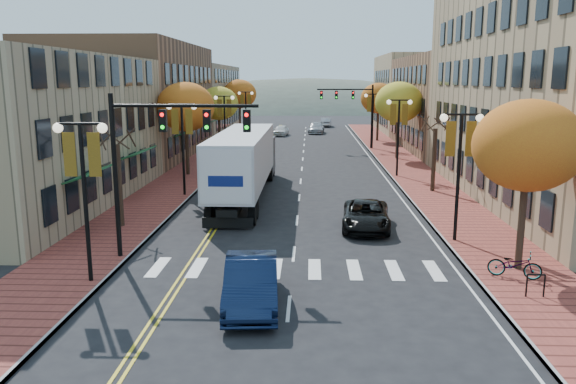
# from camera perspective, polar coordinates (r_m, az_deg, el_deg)

# --- Properties ---
(ground) EXTENTS (200.00, 200.00, 0.00)m
(ground) POSITION_cam_1_polar(r_m,az_deg,el_deg) (21.07, 0.28, -9.61)
(ground) COLOR black
(ground) RESTS_ON ground
(sidewalk_left) EXTENTS (4.00, 85.00, 0.15)m
(sidewalk_left) POSITION_cam_1_polar(r_m,az_deg,el_deg) (53.57, -8.20, 3.23)
(sidewalk_left) COLOR brown
(sidewalk_left) RESTS_ON ground
(sidewalk_right) EXTENTS (4.00, 85.00, 0.15)m
(sidewalk_right) POSITION_cam_1_polar(r_m,az_deg,el_deg) (53.35, 11.21, 3.09)
(sidewalk_right) COLOR brown
(sidewalk_right) RESTS_ON ground
(building_left_near) EXTENTS (12.00, 22.00, 9.00)m
(building_left_near) POSITION_cam_1_polar(r_m,az_deg,el_deg) (37.26, -26.21, 5.52)
(building_left_near) COLOR #9E8966
(building_left_near) RESTS_ON ground
(building_left_mid) EXTENTS (12.00, 24.00, 11.00)m
(building_left_mid) POSITION_cam_1_polar(r_m,az_deg,el_deg) (58.44, -15.56, 8.95)
(building_left_mid) COLOR brown
(building_left_mid) RESTS_ON ground
(building_left_far) EXTENTS (12.00, 26.00, 9.50)m
(building_left_far) POSITION_cam_1_polar(r_m,az_deg,el_deg) (82.62, -10.25, 9.24)
(building_left_far) COLOR #9E8966
(building_left_far) RESTS_ON ground
(building_right_mid) EXTENTS (15.00, 24.00, 10.00)m
(building_right_mid) POSITION_cam_1_polar(r_m,az_deg,el_deg) (64.24, 18.56, 8.51)
(building_right_mid) COLOR brown
(building_right_mid) RESTS_ON ground
(building_right_far) EXTENTS (15.00, 20.00, 11.00)m
(building_right_far) POSITION_cam_1_polar(r_m,az_deg,el_deg) (85.57, 14.47, 9.63)
(building_right_far) COLOR #9E8966
(building_right_far) RESTS_ON ground
(tree_left_a) EXTENTS (0.28, 0.28, 4.20)m
(tree_left_a) POSITION_cam_1_polar(r_m,az_deg,el_deg) (29.78, -16.75, 0.64)
(tree_left_a) COLOR #382619
(tree_left_a) RESTS_ON sidewalk_left
(tree_left_b) EXTENTS (4.48, 4.48, 7.21)m
(tree_left_b) POSITION_cam_1_polar(r_m,az_deg,el_deg) (44.77, -10.35, 8.49)
(tree_left_b) COLOR #382619
(tree_left_b) RESTS_ON sidewalk_left
(tree_left_c) EXTENTS (4.16, 4.16, 6.69)m
(tree_left_c) POSITION_cam_1_polar(r_m,az_deg,el_deg) (60.49, -7.05, 8.92)
(tree_left_c) COLOR #382619
(tree_left_c) RESTS_ON sidewalk_left
(tree_left_d) EXTENTS (4.61, 4.61, 7.42)m
(tree_left_d) POSITION_cam_1_polar(r_m,az_deg,el_deg) (78.29, -4.93, 9.89)
(tree_left_d) COLOR #382619
(tree_left_d) RESTS_ON sidewalk_left
(tree_right_a) EXTENTS (4.16, 4.16, 6.69)m
(tree_right_a) POSITION_cam_1_polar(r_m,az_deg,el_deg) (23.34, 23.20, 4.33)
(tree_right_a) COLOR #382619
(tree_right_a) RESTS_ON sidewalk_right
(tree_right_b) EXTENTS (0.28, 0.28, 4.20)m
(tree_right_b) POSITION_cam_1_polar(r_m,az_deg,el_deg) (38.93, 14.59, 3.18)
(tree_right_b) COLOR #382619
(tree_right_b) RESTS_ON sidewalk_right
(tree_right_c) EXTENTS (4.48, 4.48, 7.21)m
(tree_right_c) POSITION_cam_1_polar(r_m,az_deg,el_deg) (54.35, 11.19, 8.93)
(tree_right_c) COLOR #382619
(tree_right_c) RESTS_ON sidewalk_right
(tree_right_d) EXTENTS (4.35, 4.35, 7.00)m
(tree_right_d) POSITION_cam_1_polar(r_m,az_deg,el_deg) (70.20, 9.17, 9.37)
(tree_right_d) COLOR #382619
(tree_right_d) RESTS_ON sidewalk_right
(lamp_left_a) EXTENTS (1.96, 0.36, 6.05)m
(lamp_left_a) POSITION_cam_1_polar(r_m,az_deg,el_deg) (21.54, -20.09, 1.99)
(lamp_left_a) COLOR black
(lamp_left_a) RESTS_ON ground
(lamp_left_b) EXTENTS (1.96, 0.36, 6.05)m
(lamp_left_b) POSITION_cam_1_polar(r_m,az_deg,el_deg) (36.73, -10.68, 6.09)
(lamp_left_b) COLOR black
(lamp_left_b) RESTS_ON ground
(lamp_left_c) EXTENTS (1.96, 0.36, 6.05)m
(lamp_left_c) POSITION_cam_1_polar(r_m,az_deg,el_deg) (54.38, -6.47, 7.86)
(lamp_left_c) COLOR black
(lamp_left_c) RESTS_ON ground
(lamp_left_d) EXTENTS (1.96, 0.36, 6.05)m
(lamp_left_d) POSITION_cam_1_polar(r_m,az_deg,el_deg) (72.20, -4.31, 8.75)
(lamp_left_d) COLOR black
(lamp_left_d) RESTS_ON ground
(lamp_right_a) EXTENTS (1.96, 0.36, 6.05)m
(lamp_right_a) POSITION_cam_1_polar(r_m,az_deg,el_deg) (26.75, 17.05, 3.89)
(lamp_right_a) COLOR black
(lamp_right_a) RESTS_ON ground
(lamp_right_b) EXTENTS (1.96, 0.36, 6.05)m
(lamp_right_b) POSITION_cam_1_polar(r_m,az_deg,el_deg) (44.31, 11.18, 6.94)
(lamp_right_b) COLOR black
(lamp_right_b) RESTS_ON ground
(lamp_right_c) EXTENTS (1.96, 0.36, 6.05)m
(lamp_right_c) POSITION_cam_1_polar(r_m,az_deg,el_deg) (62.13, 8.64, 8.23)
(lamp_right_c) COLOR black
(lamp_right_c) RESTS_ON ground
(traffic_mast_near) EXTENTS (6.10, 0.35, 7.00)m
(traffic_mast_near) POSITION_cam_1_polar(r_m,az_deg,el_deg) (23.62, -12.90, 4.71)
(traffic_mast_near) COLOR black
(traffic_mast_near) RESTS_ON ground
(traffic_mast_far) EXTENTS (6.10, 0.34, 7.00)m
(traffic_mast_far) POSITION_cam_1_polar(r_m,az_deg,el_deg) (61.90, 6.77, 8.85)
(traffic_mast_far) COLOR black
(traffic_mast_far) RESTS_ON ground
(semi_truck) EXTENTS (2.85, 17.41, 4.35)m
(semi_truck) POSITION_cam_1_polar(r_m,az_deg,el_deg) (36.21, -4.35, 3.39)
(semi_truck) COLOR black
(semi_truck) RESTS_ON ground
(navy_sedan) EXTENTS (2.12, 5.11, 1.64)m
(navy_sedan) POSITION_cam_1_polar(r_m,az_deg,el_deg) (19.21, -3.75, -9.13)
(navy_sedan) COLOR black
(navy_sedan) RESTS_ON ground
(black_suv) EXTENTS (2.77, 5.27, 1.41)m
(black_suv) POSITION_cam_1_polar(r_m,az_deg,el_deg) (29.05, 7.93, -2.36)
(black_suv) COLOR black
(black_suv) RESTS_ON ground
(car_far_white) EXTENTS (2.24, 4.44, 1.45)m
(car_far_white) POSITION_cam_1_polar(r_m,az_deg,el_deg) (77.04, -0.71, 6.28)
(car_far_white) COLOR silver
(car_far_white) RESTS_ON ground
(car_far_silver) EXTENTS (2.52, 5.35, 1.51)m
(car_far_silver) POSITION_cam_1_polar(r_m,az_deg,el_deg) (80.50, 2.90, 6.50)
(car_far_silver) COLOR #9FA0A6
(car_far_silver) RESTS_ON ground
(car_far_oncoming) EXTENTS (1.86, 4.45, 1.43)m
(car_far_oncoming) POSITION_cam_1_polar(r_m,az_deg,el_deg) (92.14, 3.90, 7.08)
(car_far_oncoming) COLOR #A0A0A7
(car_far_oncoming) RESTS_ON ground
(bicycle) EXTENTS (2.06, 1.31, 1.02)m
(bicycle) POSITION_cam_1_polar(r_m,az_deg,el_deg) (23.06, 22.04, -6.86)
(bicycle) COLOR gray
(bicycle) RESTS_ON sidewalk_right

